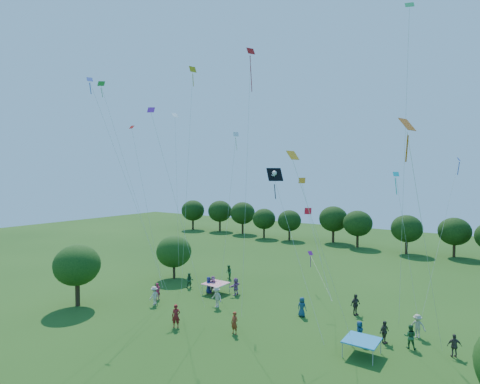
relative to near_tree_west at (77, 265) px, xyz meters
The scene contains 39 objects.
near_tree_west is the anchor object (origin of this frame).
near_tree_north 11.96m from the near_tree_west, 86.02° to the left, with size 4.14×4.14×5.09m.
treeline 46.52m from the near_tree_west, 71.29° to the left, with size 88.01×8.77×6.77m.
tent_red_stripe 13.54m from the near_tree_west, 50.37° to the left, with size 2.20×2.20×1.10m.
tent_blue 25.58m from the near_tree_west, 11.82° to the left, with size 2.20×2.20×1.10m.
crowd_person_0 25.38m from the near_tree_west, 16.24° to the left, with size 0.79×0.43×1.61m, color navy.
crowd_person_1 16.36m from the near_tree_west, 11.34° to the left, with size 0.64×0.41×1.72m, color maroon.
crowd_person_2 11.63m from the near_tree_west, 63.90° to the left, with size 0.81×0.44×1.64m, color #224F2D.
crowd_person_3 7.72m from the near_tree_west, 36.61° to the left, with size 1.14×0.51×1.75m, color beige.
crowd_person_4 27.09m from the near_tree_west, 17.32° to the left, with size 0.97×0.44×1.65m, color #433E35.
crowd_person_5 15.43m from the near_tree_west, 46.54° to the left, with size 1.64×0.59×1.76m, color #A35F9E.
crowd_person_6 12.94m from the near_tree_west, 52.39° to the left, with size 0.83×0.45×1.68m, color navy.
crowd_person_7 11.66m from the near_tree_west, ahead, with size 0.69×0.45×1.86m, color maroon.
crowd_person_8 28.76m from the near_tree_west, 16.68° to the left, with size 0.83×0.45×1.69m, color #26592E.
crowd_person_9 13.39m from the near_tree_west, 32.64° to the left, with size 1.25×0.56×1.91m, color #B1A58D.
crowd_person_10 31.42m from the near_tree_west, 15.71° to the left, with size 0.92×0.42×1.57m, color #443C37.
crowd_person_11 13.38m from the near_tree_west, 51.80° to the left, with size 1.63×0.58×1.75m, color #AB6391.
crowd_person_12 20.99m from the near_tree_west, 26.87° to the left, with size 0.83×0.45×1.68m, color navy.
crowd_person_13 7.93m from the near_tree_west, 47.31° to the left, with size 0.62×0.40×1.67m, color #9C1C3C.
crowd_person_14 16.84m from the near_tree_west, 67.30° to the left, with size 0.82×0.44×1.66m, color #2A6233.
crowd_person_15 29.59m from the near_tree_west, 20.74° to the left, with size 1.15×0.52×1.77m, color #A69D85.
crowd_person_16 25.62m from the near_tree_west, 29.01° to the left, with size 1.08×0.49×1.84m, color #39322E.
pirate_kite 20.51m from the near_tree_west, 17.77° to the left, with size 6.13×3.93×11.51m.
red_high_kite 22.07m from the near_tree_west, 25.05° to the left, with size 2.03×4.32×21.95m.
small_kite_0 22.39m from the near_tree_west, 37.05° to the left, with size 3.84×2.86×7.77m.
small_kite_1 30.29m from the near_tree_west, ahead, with size 1.01×9.20×13.34m.
small_kite_2 22.05m from the near_tree_west, 29.16° to the left, with size 3.00×0.59×10.72m.
small_kite_3 30.98m from the near_tree_west, 14.70° to the left, with size 1.10×2.76×22.10m.
small_kite_4 12.20m from the near_tree_west, ahead, with size 2.18×6.76×18.76m.
small_kite_5 14.56m from the near_tree_west, ahead, with size 2.14×4.28×16.05m.
small_kite_6 17.28m from the near_tree_west, 41.86° to the left, with size 1.60×1.05×15.15m.
small_kite_7 29.01m from the near_tree_west, 23.75° to the left, with size 2.05×0.45×11.20m.
small_kite_8 10.19m from the near_tree_west, 41.34° to the left, with size 1.91×2.25×15.59m.
small_kite_9 17.75m from the near_tree_west, 40.01° to the left, with size 0.52×2.15×21.30m.
small_kite_10 24.43m from the near_tree_west, ahead, with size 1.41×7.06×12.24m.
small_kite_11 13.03m from the near_tree_west, 35.01° to the left, with size 3.67×4.58×19.51m.
small_kite_12 33.67m from the near_tree_west, 28.76° to the left, with size 1.92×6.40×12.48m.
small_kite_13 23.08m from the near_tree_west, 43.50° to the left, with size 4.83×5.98×2.91m.
small_kite_14 15.69m from the near_tree_west, 73.45° to the left, with size 1.67×1.34×17.84m.
Camera 1 is at (15.43, -8.62, 12.18)m, focal length 28.00 mm.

